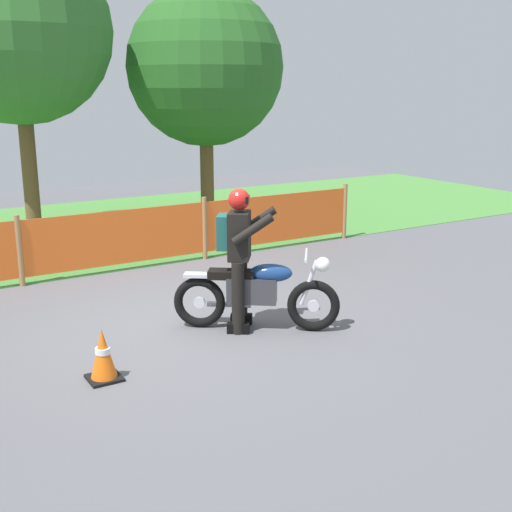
# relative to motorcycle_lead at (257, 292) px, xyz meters

# --- Properties ---
(ground) EXTENTS (24.00, 24.00, 0.02)m
(ground) POSITION_rel_motorcycle_lead_xyz_m (-0.52, 0.66, -0.47)
(ground) COLOR #5B5B60
(grass_verge) EXTENTS (24.00, 6.64, 0.01)m
(grass_verge) POSITION_rel_motorcycle_lead_xyz_m (-0.52, 6.59, -0.45)
(grass_verge) COLOR #4C8C3D
(grass_verge) RESTS_ON ground
(barrier_fence) EXTENTS (9.02, 0.08, 1.05)m
(barrier_fence) POSITION_rel_motorcycle_lead_xyz_m (-0.52, 3.27, 0.09)
(barrier_fence) COLOR #997547
(barrier_fence) RESTS_ON ground
(tree_leftmost) EXTENTS (3.33, 3.33, 5.46)m
(tree_leftmost) POSITION_rel_motorcycle_lead_xyz_m (-1.12, 6.28, 3.33)
(tree_leftmost) COLOR brown
(tree_leftmost) RESTS_ON ground
(tree_near_left) EXTENTS (3.15, 3.15, 4.77)m
(tree_near_left) POSITION_rel_motorcycle_lead_xyz_m (2.36, 5.85, 2.73)
(tree_near_left) COLOR brown
(tree_near_left) RESTS_ON ground
(motorcycle_lead) EXTENTS (1.66, 1.27, 0.94)m
(motorcycle_lead) POSITION_rel_motorcycle_lead_xyz_m (0.00, 0.00, 0.00)
(motorcycle_lead) COLOR black
(motorcycle_lead) RESTS_ON ground
(rider_lead) EXTENTS (0.78, 0.73, 1.69)m
(rider_lead) POSITION_rel_motorcycle_lead_xyz_m (-0.17, 0.13, 0.50)
(rider_lead) COLOR black
(rider_lead) RESTS_ON ground
(traffic_cone) EXTENTS (0.32, 0.32, 0.53)m
(traffic_cone) POSITION_rel_motorcycle_lead_xyz_m (-2.03, -0.41, -0.20)
(traffic_cone) COLOR black
(traffic_cone) RESTS_ON ground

